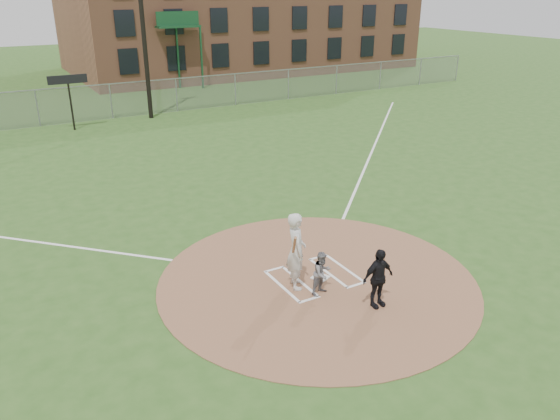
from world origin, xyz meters
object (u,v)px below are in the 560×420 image
umpire (378,278)px  batter_at_plate (296,251)px  home_plate (320,277)px  catcher (322,273)px

umpire → batter_at_plate: bearing=123.4°
home_plate → catcher: 0.96m
home_plate → umpire: size_ratio=0.26×
catcher → batter_at_plate: size_ratio=0.56×
catcher → batter_at_plate: bearing=108.9°
home_plate → batter_at_plate: bearing=-176.6°
home_plate → umpire: 2.00m
catcher → umpire: (0.84, -1.14, 0.18)m
catcher → batter_at_plate: batter_at_plate is taller
home_plate → catcher: bearing=-121.3°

